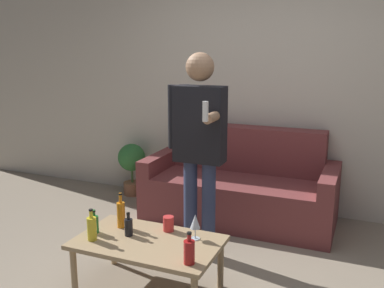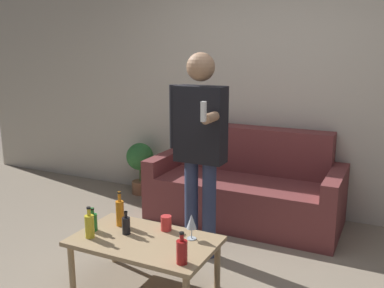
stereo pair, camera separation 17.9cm
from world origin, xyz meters
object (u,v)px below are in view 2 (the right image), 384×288
Objects in this scene: couch at (246,188)px; coffee_table at (145,245)px; bottle_orange at (90,226)px; person_standing_front at (200,139)px.

couch is 1.86× the size of coffee_table.
coffee_table is at bearing -97.42° from couch.
bottle_orange is at bearing -158.19° from coffee_table.
coffee_table is 0.60× the size of person_standing_front.
bottle_orange is 0.14× the size of person_standing_front.
bottle_orange is (-0.35, -0.14, 0.13)m from coffee_table.
coffee_table is 0.40m from bottle_orange.
person_standing_front reaches higher than bottle_orange.
person_standing_front is at bearing 80.22° from coffee_table.
coffee_table is at bearing 21.81° from bottle_orange.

